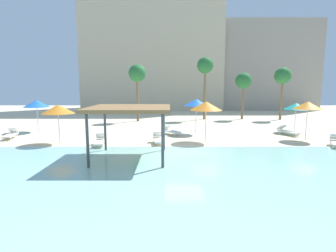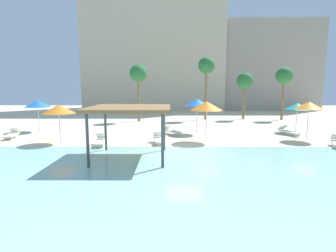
% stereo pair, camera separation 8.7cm
% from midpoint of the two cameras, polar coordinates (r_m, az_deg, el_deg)
% --- Properties ---
extents(ground_plane, '(80.00, 80.00, 0.00)m').
position_cam_midpoint_polar(ground_plane, '(15.58, 2.96, -5.82)').
color(ground_plane, beige).
extents(lagoon_water, '(44.00, 13.50, 0.04)m').
position_cam_midpoint_polar(lagoon_water, '(10.57, 4.40, -12.71)').
color(lagoon_water, '#99D1C6').
rests_on(lagoon_water, ground).
extents(shade_pavilion, '(4.22, 4.22, 2.80)m').
position_cam_midpoint_polar(shade_pavilion, '(14.11, -8.27, 3.44)').
color(shade_pavilion, '#42474C').
rests_on(shade_pavilion, ground).
extents(beach_umbrella_blue_0, '(2.15, 2.15, 2.70)m').
position_cam_midpoint_polar(beach_umbrella_blue_0, '(25.36, -26.39, 4.32)').
color(beach_umbrella_blue_0, silver).
rests_on(beach_umbrella_blue_0, ground).
extents(beach_umbrella_orange_1, '(2.16, 2.16, 2.64)m').
position_cam_midpoint_polar(beach_umbrella_orange_1, '(19.38, -22.59, 3.36)').
color(beach_umbrella_orange_1, silver).
rests_on(beach_umbrella_orange_1, ground).
extents(beach_umbrella_orange_3, '(2.26, 2.26, 2.83)m').
position_cam_midpoint_polar(beach_umbrella_orange_3, '(18.71, 8.14, 4.30)').
color(beach_umbrella_orange_3, silver).
rests_on(beach_umbrella_orange_3, ground).
extents(beach_umbrella_teal_4, '(2.03, 2.03, 2.48)m').
position_cam_midpoint_polar(beach_umbrella_teal_4, '(24.98, 25.83, 3.83)').
color(beach_umbrella_teal_4, silver).
rests_on(beach_umbrella_teal_4, ground).
extents(beach_umbrella_blue_5, '(2.05, 2.05, 2.85)m').
position_cam_midpoint_polar(beach_umbrella_blue_5, '(21.97, 6.08, 5.07)').
color(beach_umbrella_blue_5, silver).
rests_on(beach_umbrella_blue_5, ground).
extents(beach_umbrella_orange_6, '(2.01, 2.01, 2.79)m').
position_cam_midpoint_polar(beach_umbrella_orange_6, '(21.57, 27.84, 3.94)').
color(beach_umbrella_orange_6, silver).
rests_on(beach_umbrella_orange_6, ground).
extents(lounge_chair_0, '(1.56, 1.90, 0.74)m').
position_cam_midpoint_polar(lounge_chair_0, '(21.50, 0.56, -0.95)').
color(lounge_chair_0, white).
rests_on(lounge_chair_0, ground).
extents(lounge_chair_1, '(1.35, 1.97, 0.74)m').
position_cam_midpoint_polar(lounge_chair_1, '(23.33, 24.19, -0.95)').
color(lounge_chair_1, white).
rests_on(lounge_chair_1, ground).
extents(lounge_chair_2, '(1.00, 1.98, 0.74)m').
position_cam_midpoint_polar(lounge_chair_2, '(23.11, -30.64, -1.47)').
color(lounge_chair_2, white).
rests_on(lounge_chair_2, ground).
extents(lounge_chair_4, '(0.84, 1.96, 0.74)m').
position_cam_midpoint_polar(lounge_chair_4, '(18.08, -2.20, -2.74)').
color(lounge_chair_4, white).
rests_on(lounge_chair_4, ground).
extents(lounge_chair_5, '(0.85, 1.96, 0.74)m').
position_cam_midpoint_polar(lounge_chair_5, '(18.00, -14.46, -3.06)').
color(lounge_chair_5, white).
rests_on(lounge_chair_5, ground).
extents(palm_tree_0, '(1.90, 1.90, 7.25)m').
position_cam_midpoint_polar(palm_tree_0, '(31.81, 8.01, 12.41)').
color(palm_tree_0, brown).
rests_on(palm_tree_0, ground).
extents(palm_tree_1, '(1.90, 1.90, 6.26)m').
position_cam_midpoint_polar(palm_tree_1, '(29.85, -6.62, 10.91)').
color(palm_tree_1, brown).
rests_on(palm_tree_1, ground).
extents(palm_tree_2, '(1.90, 1.90, 6.05)m').
position_cam_midpoint_polar(palm_tree_2, '(33.85, 23.44, 9.65)').
color(palm_tree_2, brown).
rests_on(palm_tree_2, ground).
extents(palm_tree_3, '(1.90, 1.90, 5.49)m').
position_cam_midpoint_polar(palm_tree_3, '(32.85, 15.92, 9.14)').
color(palm_tree_3, brown).
rests_on(palm_tree_3, ground).
extents(hotel_block_0, '(22.88, 8.80, 20.29)m').
position_cam_midpoint_polar(hotel_block_0, '(47.25, -3.21, 16.08)').
color(hotel_block_0, beige).
rests_on(hotel_block_0, ground).
extents(hotel_block_1, '(16.76, 11.61, 14.49)m').
position_cam_midpoint_polar(hotel_block_1, '(51.62, 18.95, 11.75)').
color(hotel_block_1, '#9E9384').
rests_on(hotel_block_1, ground).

